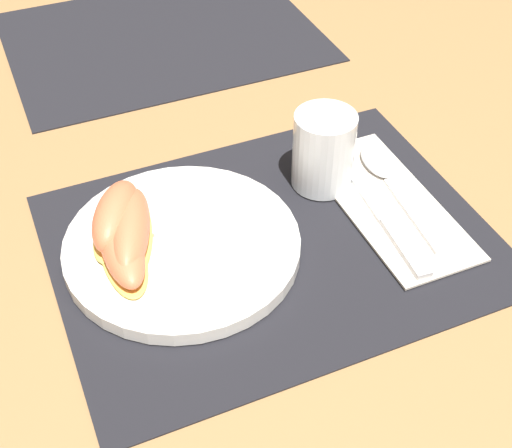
% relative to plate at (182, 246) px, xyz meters
% --- Properties ---
extents(ground_plane, '(3.00, 3.00, 0.00)m').
position_rel_plate_xyz_m(ground_plane, '(0.09, -0.02, -0.01)').
color(ground_plane, '#A37547').
extents(placemat, '(0.45, 0.35, 0.00)m').
position_rel_plate_xyz_m(placemat, '(0.09, -0.02, -0.01)').
color(placemat, black).
rests_on(placemat, ground_plane).
extents(placemat_far, '(0.45, 0.35, 0.00)m').
position_rel_plate_xyz_m(placemat_far, '(0.12, 0.45, -0.01)').
color(placemat_far, black).
rests_on(placemat_far, ground_plane).
extents(plate, '(0.24, 0.24, 0.02)m').
position_rel_plate_xyz_m(plate, '(0.00, 0.00, 0.00)').
color(plate, white).
rests_on(plate, placemat).
extents(juice_glass, '(0.07, 0.07, 0.09)m').
position_rel_plate_xyz_m(juice_glass, '(0.18, 0.04, 0.03)').
color(juice_glass, silver).
rests_on(juice_glass, placemat).
extents(napkin, '(0.10, 0.24, 0.00)m').
position_rel_plate_xyz_m(napkin, '(0.23, -0.02, -0.01)').
color(napkin, silver).
rests_on(napkin, placemat).
extents(knife, '(0.04, 0.22, 0.01)m').
position_rel_plate_xyz_m(knife, '(0.22, -0.03, -0.00)').
color(knife, silver).
rests_on(knife, napkin).
extents(spoon, '(0.04, 0.19, 0.01)m').
position_rel_plate_xyz_m(spoon, '(0.25, 0.02, -0.00)').
color(spoon, silver).
rests_on(spoon, napkin).
extents(fork, '(0.16, 0.13, 0.00)m').
position_rel_plate_xyz_m(fork, '(-0.01, 0.02, 0.01)').
color(fork, silver).
rests_on(fork, plate).
extents(citrus_wedge_0, '(0.09, 0.11, 0.05)m').
position_rel_plate_xyz_m(citrus_wedge_0, '(-0.06, 0.04, 0.03)').
color(citrus_wedge_0, '#F7C656').
rests_on(citrus_wedge_0, plate).
extents(citrus_wedge_1, '(0.08, 0.13, 0.04)m').
position_rel_plate_xyz_m(citrus_wedge_1, '(-0.05, 0.01, 0.03)').
color(citrus_wedge_1, '#F7C656').
rests_on(citrus_wedge_1, plate).
extents(citrus_wedge_2, '(0.05, 0.13, 0.03)m').
position_rel_plate_xyz_m(citrus_wedge_2, '(-0.06, 0.00, 0.02)').
color(citrus_wedge_2, '#F7C656').
rests_on(citrus_wedge_2, plate).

